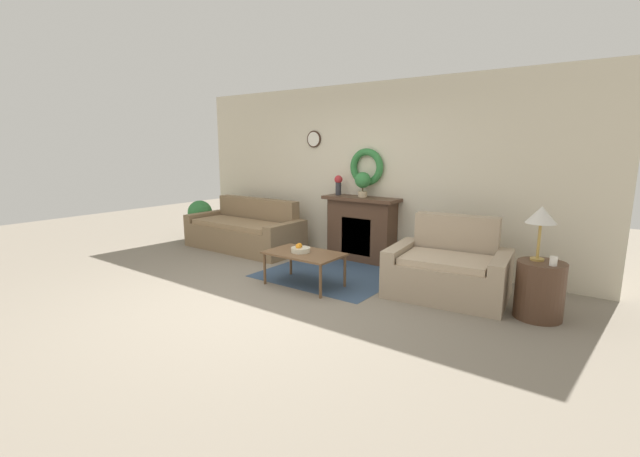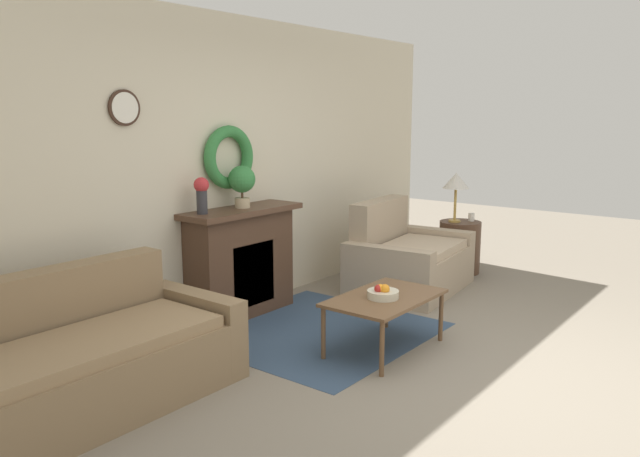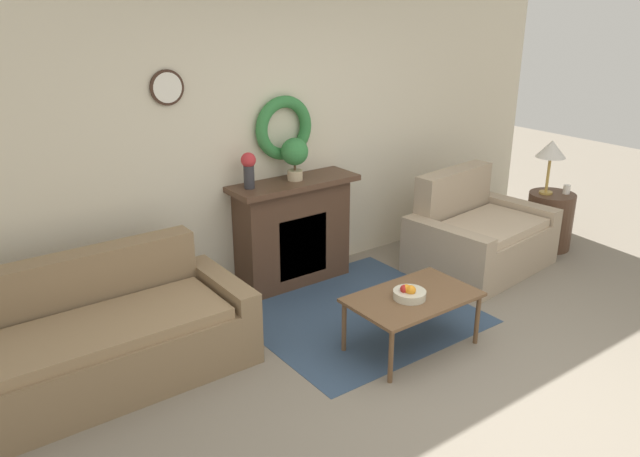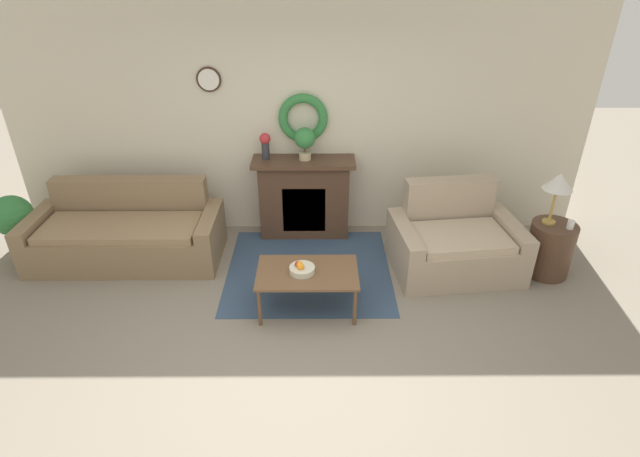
# 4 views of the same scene
# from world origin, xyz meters

# --- Properties ---
(ground_plane) EXTENTS (16.00, 16.00, 0.00)m
(ground_plane) POSITION_xyz_m (0.00, 0.00, 0.00)
(ground_plane) COLOR gray
(floor_rug) EXTENTS (1.80, 1.70, 0.01)m
(floor_rug) POSITION_xyz_m (0.11, 1.49, 0.00)
(floor_rug) COLOR #334760
(floor_rug) RESTS_ON ground_plane
(wall_back) EXTENTS (6.80, 0.17, 2.70)m
(wall_back) POSITION_xyz_m (-0.00, 2.53, 1.35)
(wall_back) COLOR beige
(wall_back) RESTS_ON ground_plane
(fireplace) EXTENTS (1.20, 0.41, 1.00)m
(fireplace) POSITION_xyz_m (0.05, 2.32, 0.50)
(fireplace) COLOR #4C3323
(fireplace) RESTS_ON ground_plane
(couch_left) EXTENTS (2.10, 0.90, 0.85)m
(couch_left) POSITION_xyz_m (-1.96, 1.79, 0.30)
(couch_left) COLOR #846B4C
(couch_left) RESTS_ON ground_plane
(loveseat_right) EXTENTS (1.44, 1.09, 0.93)m
(loveseat_right) POSITION_xyz_m (1.72, 1.55, 0.31)
(loveseat_right) COLOR tan
(loveseat_right) RESTS_ON ground_plane
(coffee_table) EXTENTS (0.97, 0.60, 0.43)m
(coffee_table) POSITION_xyz_m (0.11, 0.82, 0.39)
(coffee_table) COLOR brown
(coffee_table) RESTS_ON ground_plane
(fruit_bowl) EXTENTS (0.24, 0.24, 0.12)m
(fruit_bowl) POSITION_xyz_m (0.06, 0.81, 0.47)
(fruit_bowl) COLOR beige
(fruit_bowl) RESTS_ON coffee_table
(side_table_by_loveseat) EXTENTS (0.47, 0.47, 0.60)m
(side_table_by_loveseat) POSITION_xyz_m (2.72, 1.43, 0.30)
(side_table_by_loveseat) COLOR #4C3323
(side_table_by_loveseat) RESTS_ON ground_plane
(table_lamp) EXTENTS (0.30, 0.30, 0.56)m
(table_lamp) POSITION_xyz_m (2.66, 1.48, 1.06)
(table_lamp) COLOR #B28E42
(table_lamp) RESTS_ON side_table_by_loveseat
(mug) EXTENTS (0.07, 0.07, 0.09)m
(mug) POSITION_xyz_m (2.83, 1.35, 0.65)
(mug) COLOR silver
(mug) RESTS_ON side_table_by_loveseat
(vase_on_mantel_left) EXTENTS (0.13, 0.13, 0.31)m
(vase_on_mantel_left) POSITION_xyz_m (-0.39, 2.33, 1.18)
(vase_on_mantel_left) COLOR #2D2D33
(vase_on_mantel_left) RESTS_ON fireplace
(potted_plant_on_mantel) EXTENTS (0.24, 0.24, 0.38)m
(potted_plant_on_mantel) POSITION_xyz_m (0.07, 2.31, 1.23)
(potted_plant_on_mantel) COLOR tan
(potted_plant_on_mantel) RESTS_ON fireplace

